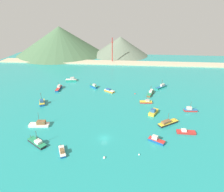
{
  "coord_description": "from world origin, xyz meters",
  "views": [
    {
      "loc": [
        9.65,
        -68.15,
        50.32
      ],
      "look_at": [
        -0.8,
        42.94,
        0.48
      ],
      "focal_mm": 31.4,
      "sensor_mm": 36.0,
      "label": 1
    }
  ],
  "objects_px": {
    "fishing_boat_14": "(109,91)",
    "fishing_boat_5": "(161,87)",
    "fishing_boat_12": "(151,93)",
    "fishing_boat_6": "(168,123)",
    "fishing_boat_15": "(40,124)",
    "buoy_2": "(139,155)",
    "fishing_boat_10": "(146,102)",
    "fishing_boat_3": "(94,86)",
    "buoy_0": "(104,158)",
    "fishing_boat_0": "(62,151)",
    "fishing_boat_7": "(153,112)",
    "fishing_boat_9": "(37,143)",
    "fishing_boat_8": "(59,88)",
    "fishing_boat_1": "(190,110)",
    "buoy_1": "(135,94)",
    "fishing_boat_2": "(156,140)",
    "fishing_boat_4": "(186,132)",
    "fishing_boat_13": "(71,80)",
    "radio_tower": "(112,50)",
    "fishing_boat_11": "(42,102)"
  },
  "relations": [
    {
      "from": "fishing_boat_3",
      "to": "fishing_boat_6",
      "type": "relative_size",
      "value": 0.61
    },
    {
      "from": "fishing_boat_8",
      "to": "fishing_boat_12",
      "type": "distance_m",
      "value": 61.68
    },
    {
      "from": "fishing_boat_0",
      "to": "fishing_boat_3",
      "type": "bearing_deg",
      "value": 90.06
    },
    {
      "from": "fishing_boat_4",
      "to": "fishing_boat_10",
      "type": "distance_m",
      "value": 33.06
    },
    {
      "from": "fishing_boat_0",
      "to": "fishing_boat_12",
      "type": "height_order",
      "value": "fishing_boat_12"
    },
    {
      "from": "fishing_boat_8",
      "to": "buoy_2",
      "type": "xyz_separation_m",
      "value": [
        52.46,
        -61.11,
        -0.86
      ]
    },
    {
      "from": "fishing_boat_3",
      "to": "fishing_boat_12",
      "type": "height_order",
      "value": "fishing_boat_12"
    },
    {
      "from": "fishing_boat_10",
      "to": "radio_tower",
      "type": "height_order",
      "value": "radio_tower"
    },
    {
      "from": "fishing_boat_5",
      "to": "radio_tower",
      "type": "distance_m",
      "value": 79.31
    },
    {
      "from": "fishing_boat_6",
      "to": "buoy_0",
      "type": "relative_size",
      "value": 10.56
    },
    {
      "from": "buoy_2",
      "to": "buoy_0",
      "type": "bearing_deg",
      "value": -167.26
    },
    {
      "from": "fishing_boat_15",
      "to": "buoy_2",
      "type": "height_order",
      "value": "fishing_boat_15"
    },
    {
      "from": "buoy_1",
      "to": "buoy_0",
      "type": "bearing_deg",
      "value": -101.27
    },
    {
      "from": "fishing_boat_12",
      "to": "fishing_boat_6",
      "type": "bearing_deg",
      "value": -82.03
    },
    {
      "from": "fishing_boat_0",
      "to": "buoy_2",
      "type": "xyz_separation_m",
      "value": [
        29.16,
        1.65,
        -0.63
      ]
    },
    {
      "from": "fishing_boat_11",
      "to": "fishing_boat_14",
      "type": "xyz_separation_m",
      "value": [
        36.59,
        21.84,
        -0.28
      ]
    },
    {
      "from": "fishing_boat_3",
      "to": "fishing_boat_9",
      "type": "xyz_separation_m",
      "value": [
        -11.76,
        -64.06,
        -0.2
      ]
    },
    {
      "from": "fishing_boat_12",
      "to": "fishing_boat_15",
      "type": "height_order",
      "value": "fishing_boat_15"
    },
    {
      "from": "fishing_boat_13",
      "to": "fishing_boat_5",
      "type": "bearing_deg",
      "value": -6.67
    },
    {
      "from": "fishing_boat_15",
      "to": "buoy_2",
      "type": "xyz_separation_m",
      "value": [
        45.64,
        -15.7,
        -0.9
      ]
    },
    {
      "from": "fishing_boat_11",
      "to": "fishing_boat_4",
      "type": "bearing_deg",
      "value": -16.33
    },
    {
      "from": "fishing_boat_0",
      "to": "fishing_boat_12",
      "type": "bearing_deg",
      "value": 57.48
    },
    {
      "from": "fishing_boat_0",
      "to": "fishing_boat_1",
      "type": "bearing_deg",
      "value": 34.13
    },
    {
      "from": "fishing_boat_2",
      "to": "fishing_boat_3",
      "type": "xyz_separation_m",
      "value": [
        -36.48,
        58.01,
        0.04
      ]
    },
    {
      "from": "fishing_boat_12",
      "to": "fishing_boat_2",
      "type": "bearing_deg",
      "value": -92.21
    },
    {
      "from": "fishing_boat_10",
      "to": "fishing_boat_14",
      "type": "relative_size",
      "value": 0.99
    },
    {
      "from": "fishing_boat_7",
      "to": "fishing_boat_14",
      "type": "relative_size",
      "value": 1.1
    },
    {
      "from": "buoy_0",
      "to": "buoy_2",
      "type": "height_order",
      "value": "buoy_0"
    },
    {
      "from": "fishing_boat_2",
      "to": "fishing_boat_12",
      "type": "xyz_separation_m",
      "value": [
        1.92,
        49.76,
        0.02
      ]
    },
    {
      "from": "buoy_1",
      "to": "fishing_boat_7",
      "type": "bearing_deg",
      "value": -69.95
    },
    {
      "from": "fishing_boat_7",
      "to": "fishing_boat_10",
      "type": "height_order",
      "value": "fishing_boat_10"
    },
    {
      "from": "fishing_boat_3",
      "to": "buoy_2",
      "type": "relative_size",
      "value": 9.47
    },
    {
      "from": "fishing_boat_3",
      "to": "fishing_boat_15",
      "type": "height_order",
      "value": "fishing_boat_15"
    },
    {
      "from": "fishing_boat_7",
      "to": "buoy_1",
      "type": "relative_size",
      "value": 9.28
    },
    {
      "from": "fishing_boat_14",
      "to": "fishing_boat_5",
      "type": "bearing_deg",
      "value": 16.67
    },
    {
      "from": "fishing_boat_1",
      "to": "fishing_boat_4",
      "type": "xyz_separation_m",
      "value": [
        -7.4,
        -21.1,
        -0.28
      ]
    },
    {
      "from": "fishing_boat_12",
      "to": "fishing_boat_10",
      "type": "bearing_deg",
      "value": -105.55
    },
    {
      "from": "fishing_boat_8",
      "to": "fishing_boat_12",
      "type": "bearing_deg",
      "value": -2.46
    },
    {
      "from": "fishing_boat_0",
      "to": "fishing_boat_7",
      "type": "height_order",
      "value": "fishing_boat_7"
    },
    {
      "from": "fishing_boat_9",
      "to": "fishing_boat_8",
      "type": "bearing_deg",
      "value": 101.09
    },
    {
      "from": "fishing_boat_2",
      "to": "fishing_boat_1",
      "type": "bearing_deg",
      "value": 53.61
    },
    {
      "from": "fishing_boat_3",
      "to": "fishing_boat_14",
      "type": "bearing_deg",
      "value": -29.91
    },
    {
      "from": "fishing_boat_9",
      "to": "fishing_boat_10",
      "type": "height_order",
      "value": "fishing_boat_9"
    },
    {
      "from": "fishing_boat_3",
      "to": "fishing_boat_1",
      "type": "bearing_deg",
      "value": -27.05
    },
    {
      "from": "fishing_boat_0",
      "to": "buoy_1",
      "type": "xyz_separation_m",
      "value": [
        28.41,
        59.41,
        -0.6
      ]
    },
    {
      "from": "fishing_boat_7",
      "to": "fishing_boat_15",
      "type": "bearing_deg",
      "value": -162.61
    },
    {
      "from": "fishing_boat_13",
      "to": "fishing_boat_15",
      "type": "height_order",
      "value": "fishing_boat_15"
    },
    {
      "from": "fishing_boat_6",
      "to": "fishing_boat_11",
      "type": "relative_size",
      "value": 1.27
    },
    {
      "from": "fishing_boat_4",
      "to": "fishing_boat_13",
      "type": "distance_m",
      "value": 93.36
    },
    {
      "from": "buoy_2",
      "to": "fishing_boat_15",
      "type": "bearing_deg",
      "value": 161.02
    }
  ]
}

